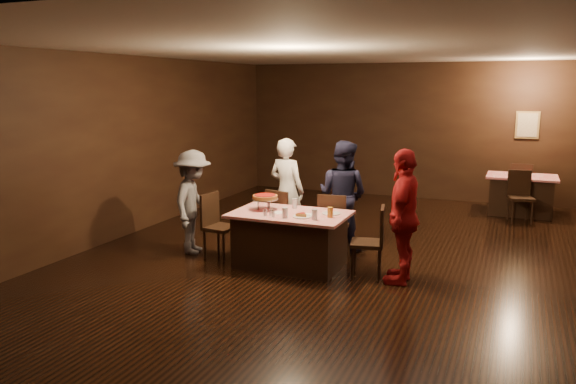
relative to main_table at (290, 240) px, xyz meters
The scene contains 23 objects.
room 2.04m from the main_table, 39.00° to the left, with size 10.00×10.04×3.02m.
main_table is the anchor object (origin of this frame).
back_table 5.59m from the main_table, 57.92° to the left, with size 1.30×0.90×0.77m, color red.
chair_far_left 0.85m from the main_table, 118.07° to the left, with size 0.42×0.42×0.95m, color black.
chair_far_right 0.85m from the main_table, 61.93° to the left, with size 0.42×0.42×0.95m, color black.
chair_end_left 1.10m from the main_table, behind, with size 0.42×0.42×0.95m, color black.
chair_end_right 1.10m from the main_table, ahead, with size 0.42×0.42×0.95m, color black.
chair_back_near 5.02m from the main_table, 53.67° to the left, with size 0.42×0.42×0.95m, color black.
chair_back_far 6.11m from the main_table, 60.91° to the left, with size 0.42×0.42×0.95m, color black.
diner_white_jacket 1.34m from the main_table, 114.52° to the left, with size 0.62×0.40×1.69m, color white.
diner_navy_hoodie 1.31m from the main_table, 70.64° to the left, with size 0.82×0.64×1.69m, color #191A33.
diner_grey_knit 1.65m from the main_table, behind, with size 1.01×0.58×1.57m, color slate.
diner_red_shirt 1.65m from the main_table, ahead, with size 1.02×0.42×1.74m, color #AE171A.
pizza_stand 0.70m from the main_table, behind, with size 0.38×0.38×0.22m.
plate_with_slice 0.51m from the main_table, 35.75° to the right, with size 0.25×0.25×0.06m.
plate_empty 0.69m from the main_table, 15.26° to the left, with size 0.25×0.25×0.01m, color white.
glass_front_left 0.55m from the main_table, 80.54° to the right, with size 0.08×0.08×0.14m, color silver.
glass_front_right 0.69m from the main_table, 29.05° to the right, with size 0.08×0.08×0.14m, color silver.
glass_amber 0.75m from the main_table, ahead, with size 0.08×0.08×0.14m, color #BF7F26.
glass_back 0.55m from the main_table, 99.46° to the left, with size 0.08×0.08×0.14m, color silver.
condiments 0.55m from the main_table, 122.43° to the right, with size 0.17×0.10×0.09m.
napkin_center 0.49m from the main_table, ahead, with size 0.16×0.16×0.01m, color white.
napkin_left 0.42m from the main_table, 161.57° to the right, with size 0.16×0.16×0.01m, color white.
Camera 1 is at (2.05, -7.65, 2.51)m, focal length 35.00 mm.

